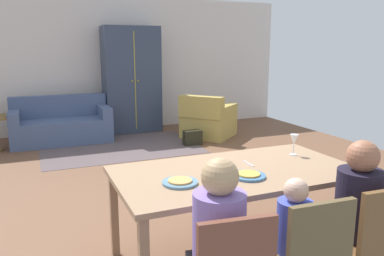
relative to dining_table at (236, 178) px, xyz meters
The scene contains 20 objects.
ground_plane 2.21m from the dining_table, 84.03° to the left, with size 7.48×6.79×0.02m, color brown.
back_wall 5.57m from the dining_table, 87.74° to the left, with size 7.48×0.10×2.70m, color silver.
dining_table is the anchor object (origin of this frame).
plate_near_man 0.53m from the dining_table, 166.86° to the right, with size 0.25×0.25×0.02m, color #5885A3.
pizza_near_man 0.54m from the dining_table, 166.86° to the right, with size 0.17×0.17×0.01m, color #DF9A51.
plate_near_child 0.19m from the dining_table, 90.00° to the right, with size 0.25×0.25×0.02m, color teal.
pizza_near_child 0.20m from the dining_table, 90.00° to the right, with size 0.17×0.17×0.01m, color gold.
wine_glass 0.72m from the dining_table, 14.97° to the left, with size 0.07×0.07×0.19m.
fork 0.29m from the dining_table, 169.89° to the right, with size 0.02×0.15×0.01m, color silver.
knife 0.21m from the dining_table, 30.73° to the left, with size 0.01×0.17×0.01m, color silver.
person_man 0.88m from the dining_table, 126.46° to the right, with size 0.31×0.41×1.11m.
dining_chair_child 0.89m from the dining_table, 90.30° to the right, with size 0.44×0.44×0.87m.
person_child 0.74m from the dining_table, 89.86° to the right, with size 0.22×0.29×0.92m.
dining_chair_woman 1.02m from the dining_table, 59.52° to the right, with size 0.45×0.45×0.87m.
person_woman 0.88m from the dining_table, 53.19° to the right, with size 0.30×0.41×1.11m.
area_rug 3.96m from the dining_table, 91.13° to the left, with size 2.60×1.80×0.01m, color #594A4C.
couch 4.87m from the dining_table, 101.35° to the left, with size 1.72×0.86×0.82m.
armchair 4.41m from the dining_table, 67.80° to the left, with size 1.21×1.20×0.82m.
armoire 5.17m from the dining_table, 84.79° to the left, with size 1.10×0.59×2.10m.
handbag 3.82m from the dining_table, 72.28° to the left, with size 0.32×0.16×0.26m, color black.
Camera 1 is at (-1.64, -3.79, 1.69)m, focal length 36.10 mm.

